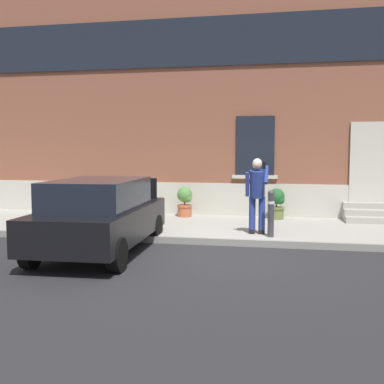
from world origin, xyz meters
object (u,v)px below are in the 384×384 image
at_px(bollard_near_person, 271,212).
at_px(planter_terracotta, 185,201).
at_px(hatchback_car_black, 100,214).
at_px(bollard_far_left, 103,208).
at_px(planter_olive, 277,203).
at_px(planter_cream, 98,200).
at_px(person_on_phone, 257,191).

bearing_deg(bollard_near_person, planter_terracotta, 132.79).
xyz_separation_m(hatchback_car_black, bollard_far_left, (-0.60, 1.63, -0.08)).
distance_m(bollard_near_person, planter_terracotta, 3.72).
relative_size(hatchback_car_black, planter_olive, 4.79).
xyz_separation_m(hatchback_car_black, bollard_near_person, (3.34, 1.63, -0.08)).
distance_m(hatchback_car_black, planter_cream, 4.62).
distance_m(bollard_near_person, planter_olive, 2.74).
relative_size(bollard_far_left, person_on_phone, 0.60).
distance_m(hatchback_car_black, person_on_phone, 3.59).
distance_m(person_on_phone, planter_terracotta, 3.33).
height_order(hatchback_car_black, planter_olive, hatchback_car_black).
distance_m(hatchback_car_black, planter_olive, 5.56).
xyz_separation_m(hatchback_car_black, planter_cream, (-1.80, 4.25, -0.18)).
height_order(hatchback_car_black, planter_terracotta, hatchback_car_black).
xyz_separation_m(bollard_far_left, planter_olive, (4.04, 2.74, -0.11)).
distance_m(person_on_phone, planter_cream, 5.38).
xyz_separation_m(bollard_far_left, planter_cream, (-1.20, 2.62, -0.11)).
relative_size(person_on_phone, planter_olive, 2.02).
height_order(planter_terracotta, planter_olive, same).
distance_m(bollard_near_person, person_on_phone, 0.61).
xyz_separation_m(bollard_near_person, planter_olive, (0.09, 2.74, -0.11)).
height_order(person_on_phone, planter_terracotta, person_on_phone).
bearing_deg(planter_terracotta, planter_cream, -177.68).
bearing_deg(person_on_phone, hatchback_car_black, -157.69).
distance_m(bollard_far_left, person_on_phone, 3.66).
bearing_deg(bollard_far_left, person_on_phone, 4.49).
xyz_separation_m(planter_cream, planter_olive, (5.24, 0.12, 0.00)).
height_order(bollard_near_person, planter_cream, bollard_near_person).
relative_size(hatchback_car_black, planter_terracotta, 4.79).
relative_size(bollard_near_person, planter_terracotta, 1.22).
xyz_separation_m(bollard_near_person, planter_terracotta, (-2.52, 2.73, -0.11)).
height_order(hatchback_car_black, bollard_near_person, hatchback_car_black).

